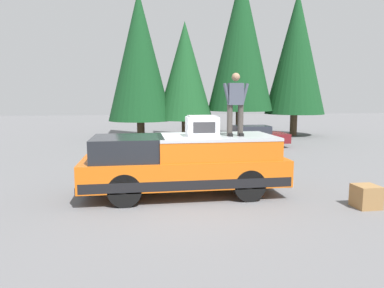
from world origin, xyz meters
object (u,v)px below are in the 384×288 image
(compressor_unit, at_px, (202,126))
(person_on_truck_bed, at_px, (235,103))
(wooden_crate, at_px, (366,196))
(pickup_truck, at_px, (184,164))
(parked_car_maroon, at_px, (250,136))

(compressor_unit, relative_size, person_on_truck_bed, 0.50)
(compressor_unit, xyz_separation_m, person_on_truck_bed, (-0.09, -0.89, 0.62))
(person_on_truck_bed, xyz_separation_m, wooden_crate, (-1.59, -2.90, -2.27))
(compressor_unit, height_order, wooden_crate, compressor_unit)
(pickup_truck, xyz_separation_m, compressor_unit, (-0.15, -0.47, 1.05))
(person_on_truck_bed, height_order, wooden_crate, person_on_truck_bed)
(parked_car_maroon, distance_m, wooden_crate, 10.64)
(wooden_crate, bearing_deg, pickup_truck, 66.72)
(pickup_truck, bearing_deg, person_on_truck_bed, -100.18)
(compressor_unit, relative_size, wooden_crate, 1.50)
(parked_car_maroon, relative_size, wooden_crate, 7.32)
(pickup_truck, distance_m, person_on_truck_bed, 2.18)
(pickup_truck, xyz_separation_m, person_on_truck_bed, (-0.24, -1.36, 1.68))
(compressor_unit, relative_size, parked_car_maroon, 0.20)
(pickup_truck, distance_m, wooden_crate, 4.68)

